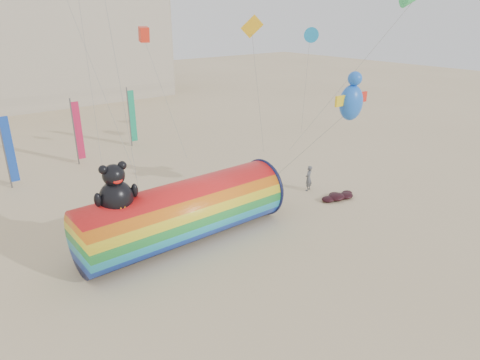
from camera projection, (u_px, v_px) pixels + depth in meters
ground at (250, 231)px, 23.46m from camera, size 160.00×160.00×0.00m
windsock_assembly at (184, 210)px, 21.93m from camera, size 11.06×3.37×5.10m
kite_handler at (309, 178)px, 28.43m from camera, size 0.73×0.60×1.73m
fabric_bundle at (338, 196)px, 27.37m from camera, size 2.62×1.35×0.41m
festival_banners at (78, 131)px, 32.87m from camera, size 11.34×4.07×5.20m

